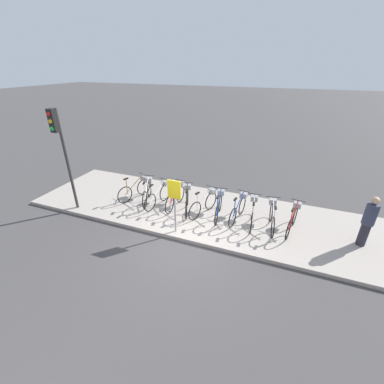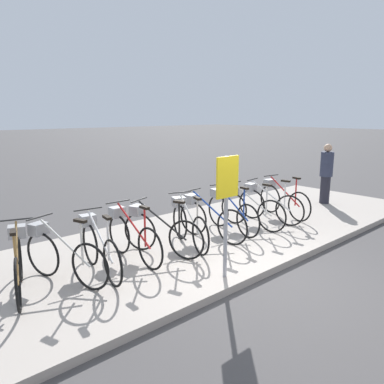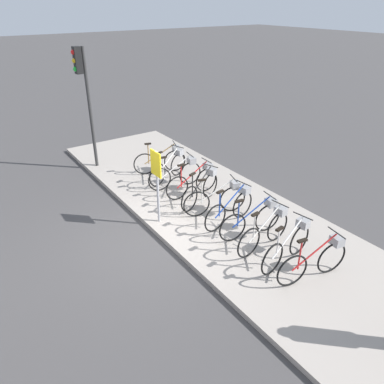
# 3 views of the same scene
# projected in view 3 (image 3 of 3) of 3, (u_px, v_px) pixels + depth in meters

# --- Properties ---
(ground_plane) EXTENTS (120.00, 120.00, 0.00)m
(ground_plane) POSITION_uv_depth(u_px,v_px,m) (159.00, 238.00, 8.78)
(ground_plane) COLOR #423F3F
(sidewalk) EXTENTS (13.54, 3.75, 0.12)m
(sidewalk) POSITION_uv_depth(u_px,v_px,m) (222.00, 213.00, 9.69)
(sidewalk) COLOR #9E9389
(sidewalk) RESTS_ON ground_plane
(parked_bicycle_0) EXTENTS (0.66, 1.57, 1.01)m
(parked_bicycle_0) POSITION_uv_depth(u_px,v_px,m) (163.00, 159.00, 11.64)
(parked_bicycle_0) COLOR black
(parked_bicycle_0) RESTS_ON sidewalk
(parked_bicycle_1) EXTENTS (0.67, 1.57, 1.01)m
(parked_bicycle_1) POSITION_uv_depth(u_px,v_px,m) (170.00, 166.00, 11.18)
(parked_bicycle_1) COLOR black
(parked_bicycle_1) RESTS_ON sidewalk
(parked_bicycle_2) EXTENTS (0.46, 1.64, 1.01)m
(parked_bicycle_2) POSITION_uv_depth(u_px,v_px,m) (178.00, 173.00, 10.73)
(parked_bicycle_2) COLOR black
(parked_bicycle_2) RESTS_ON sidewalk
(parked_bicycle_3) EXTENTS (0.46, 1.65, 1.01)m
(parked_bicycle_3) POSITION_uv_depth(u_px,v_px,m) (195.00, 180.00, 10.30)
(parked_bicycle_3) COLOR black
(parked_bicycle_3) RESTS_ON sidewalk
(parked_bicycle_4) EXTENTS (0.67, 1.57, 1.01)m
(parked_bicycle_4) POSITION_uv_depth(u_px,v_px,m) (202.00, 187.00, 9.89)
(parked_bicycle_4) COLOR black
(parked_bicycle_4) RESTS_ON sidewalk
(parked_bicycle_5) EXTENTS (0.64, 1.58, 1.01)m
(parked_bicycle_5) POSITION_uv_depth(u_px,v_px,m) (218.00, 198.00, 9.38)
(parked_bicycle_5) COLOR black
(parked_bicycle_5) RESTS_ON sidewalk
(parked_bicycle_6) EXTENTS (0.46, 1.64, 1.01)m
(parked_bicycle_6) POSITION_uv_depth(u_px,v_px,m) (232.00, 206.00, 8.99)
(parked_bicycle_6) COLOR black
(parked_bicycle_6) RESTS_ON sidewalk
(parked_bicycle_7) EXTENTS (0.46, 1.64, 1.01)m
(parked_bicycle_7) POSITION_uv_depth(u_px,v_px,m) (254.00, 218.00, 8.51)
(parked_bicycle_7) COLOR black
(parked_bicycle_7) RESTS_ON sidewalk
(parked_bicycle_8) EXTENTS (0.46, 1.64, 1.01)m
(parked_bicycle_8) POSITION_uv_depth(u_px,v_px,m) (267.00, 229.00, 8.10)
(parked_bicycle_8) COLOR black
(parked_bicycle_8) RESTS_ON sidewalk
(parked_bicycle_9) EXTENTS (0.46, 1.64, 1.01)m
(parked_bicycle_9) POSITION_uv_depth(u_px,v_px,m) (289.00, 243.00, 7.63)
(parked_bicycle_9) COLOR black
(parked_bicycle_9) RESTS_ON sidewalk
(parked_bicycle_10) EXTENTS (0.47, 1.63, 1.01)m
(parked_bicycle_10) POSITION_uv_depth(u_px,v_px,m) (317.00, 259.00, 7.17)
(parked_bicycle_10) COLOR black
(parked_bicycle_10) RESTS_ON sidewalk
(traffic_light) EXTENTS (0.24, 0.40, 3.69)m
(traffic_light) POSITION_uv_depth(u_px,v_px,m) (83.00, 84.00, 11.06)
(traffic_light) COLOR #2D2D2D
(traffic_light) RESTS_ON sidewalk
(sign_post) EXTENTS (0.44, 0.07, 1.84)m
(sign_post) POSITION_uv_depth(u_px,v_px,m) (157.00, 175.00, 8.66)
(sign_post) COLOR #99999E
(sign_post) RESTS_ON sidewalk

